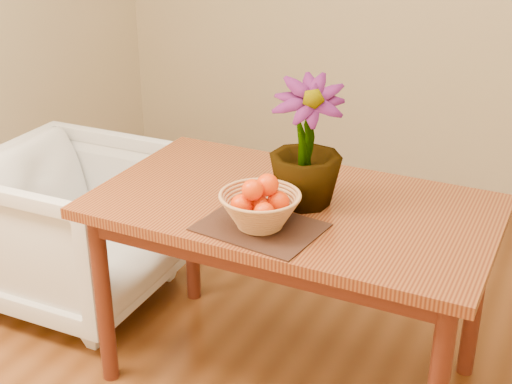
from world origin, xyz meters
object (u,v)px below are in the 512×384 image
at_px(potted_plant, 306,143).
at_px(armchair, 75,220).
at_px(table, 292,224).
at_px(wicker_basket, 260,212).

distance_m(potted_plant, armchair, 1.27).
distance_m(table, armchair, 1.12).
bearing_deg(wicker_basket, potted_plant, 76.18).
bearing_deg(potted_plant, wicker_basket, -125.53).
distance_m(table, potted_plant, 0.31).
distance_m(wicker_basket, potted_plant, 0.29).
height_order(table, potted_plant, potted_plant).
xyz_separation_m(wicker_basket, potted_plant, (0.06, 0.24, 0.16)).
relative_size(wicker_basket, potted_plant, 0.60).
relative_size(table, potted_plant, 3.13).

